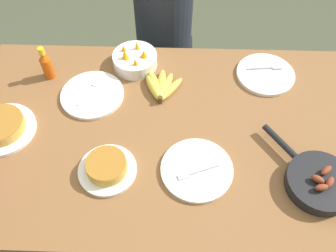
% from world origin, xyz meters
% --- Properties ---
extents(ground_plane, '(14.00, 14.00, 0.00)m').
position_xyz_m(ground_plane, '(0.00, 0.00, 0.00)').
color(ground_plane, '#474C38').
extents(dining_table, '(1.65, 0.98, 0.78)m').
position_xyz_m(dining_table, '(0.00, 0.00, 0.68)').
color(dining_table, brown).
rests_on(dining_table, ground_plane).
extents(banana_bunch, '(0.19, 0.19, 0.04)m').
position_xyz_m(banana_bunch, '(-0.04, 0.22, 0.80)').
color(banana_bunch, gold).
rests_on(banana_bunch, dining_table).
extents(skillet, '(0.29, 0.36, 0.08)m').
position_xyz_m(skillet, '(0.54, -0.22, 0.81)').
color(skillet, black).
rests_on(skillet, dining_table).
extents(frittata_plate_center, '(0.22, 0.22, 0.06)m').
position_xyz_m(frittata_plate_center, '(-0.22, -0.19, 0.80)').
color(frittata_plate_center, silver).
rests_on(frittata_plate_center, dining_table).
extents(frittata_plate_side, '(0.26, 0.26, 0.06)m').
position_xyz_m(frittata_plate_side, '(-0.66, -0.02, 0.80)').
color(frittata_plate_side, silver).
rests_on(frittata_plate_side, dining_table).
extents(empty_plate_near_front, '(0.27, 0.27, 0.02)m').
position_xyz_m(empty_plate_near_front, '(0.11, -0.18, 0.79)').
color(empty_plate_near_front, silver).
rests_on(empty_plate_near_front, dining_table).
extents(empty_plate_far_left, '(0.26, 0.26, 0.02)m').
position_xyz_m(empty_plate_far_left, '(0.43, 0.32, 0.79)').
color(empty_plate_far_left, silver).
rests_on(empty_plate_far_left, dining_table).
extents(empty_plate_far_right, '(0.27, 0.27, 0.02)m').
position_xyz_m(empty_plate_far_right, '(-0.33, 0.17, 0.79)').
color(empty_plate_far_right, silver).
rests_on(empty_plate_far_right, dining_table).
extents(fruit_bowl_mango, '(0.20, 0.20, 0.11)m').
position_xyz_m(fruit_bowl_mango, '(-0.16, 0.36, 0.81)').
color(fruit_bowl_mango, silver).
rests_on(fruit_bowl_mango, dining_table).
extents(hot_sauce_bottle, '(0.05, 0.05, 0.16)m').
position_xyz_m(hot_sauce_bottle, '(-0.54, 0.28, 0.85)').
color(hot_sauce_bottle, '#C64C0F').
rests_on(hot_sauce_bottle, dining_table).
extents(person_figure, '(0.33, 0.33, 1.22)m').
position_xyz_m(person_figure, '(-0.05, 0.75, 0.51)').
color(person_figure, black).
rests_on(person_figure, ground_plane).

